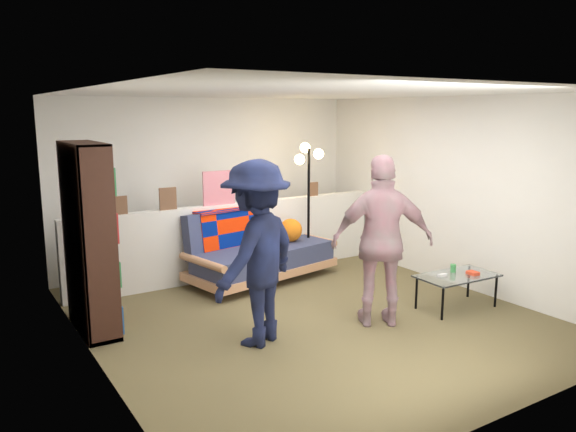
% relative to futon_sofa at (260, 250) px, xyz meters
% --- Properties ---
extents(ground, '(5.00, 5.00, 0.00)m').
position_rel_futon_sofa_xyz_m(ground, '(-0.23, -1.48, -0.40)').
color(ground, brown).
rests_on(ground, ground).
extents(room_shell, '(4.60, 5.05, 2.45)m').
position_rel_futon_sofa_xyz_m(room_shell, '(-0.23, -1.01, 1.27)').
color(room_shell, silver).
rests_on(room_shell, ground).
extents(half_wall_ledge, '(4.45, 0.15, 1.00)m').
position_rel_futon_sofa_xyz_m(half_wall_ledge, '(-0.23, 0.32, 0.10)').
color(half_wall_ledge, silver).
rests_on(half_wall_ledge, ground).
extents(ledge_decor, '(2.97, 0.02, 0.45)m').
position_rel_futon_sofa_xyz_m(ledge_decor, '(-0.46, 0.30, 0.78)').
color(ledge_decor, brown).
rests_on(ledge_decor, half_wall_ledge).
extents(futon_sofa, '(2.12, 1.28, 0.85)m').
position_rel_futon_sofa_xyz_m(futon_sofa, '(0.00, 0.00, 0.00)').
color(futon_sofa, tan).
rests_on(futon_sofa, ground).
extents(bookshelf, '(0.32, 0.96, 1.92)m').
position_rel_futon_sofa_xyz_m(bookshelf, '(-2.32, -0.63, 0.50)').
color(bookshelf, black).
rests_on(bookshelf, ground).
extents(coffee_table, '(0.94, 0.55, 0.48)m').
position_rel_futon_sofa_xyz_m(coffee_table, '(1.34, -2.18, -0.04)').
color(coffee_table, black).
rests_on(coffee_table, ground).
extents(floor_lamp, '(0.40, 0.31, 1.78)m').
position_rel_futon_sofa_xyz_m(floor_lamp, '(0.82, 0.07, 0.87)').
color(floor_lamp, black).
rests_on(floor_lamp, ground).
extents(person_left, '(1.32, 1.12, 1.78)m').
position_rel_futon_sofa_xyz_m(person_left, '(-1.05, -1.82, 0.49)').
color(person_left, black).
rests_on(person_left, ground).
extents(person_right, '(1.12, 0.90, 1.79)m').
position_rel_futon_sofa_xyz_m(person_right, '(0.28, -2.09, 0.50)').
color(person_right, pink).
rests_on(person_right, ground).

